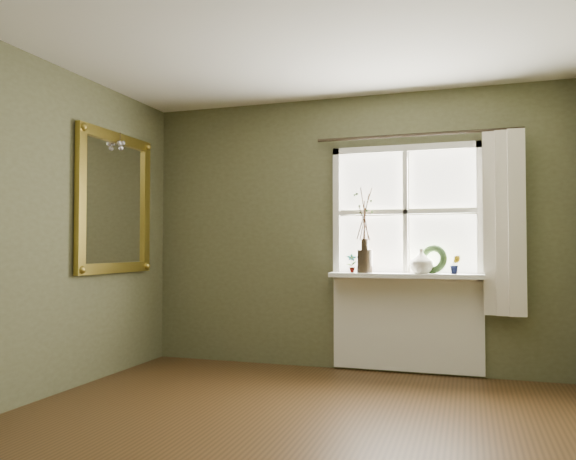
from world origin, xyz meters
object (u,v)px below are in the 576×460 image
(gilt_mirror, at_px, (115,202))
(wreath, at_px, (433,262))
(cream_vase, at_px, (421,261))
(dark_jug, at_px, (365,261))

(gilt_mirror, bearing_deg, wreath, 16.39)
(cream_vase, height_order, wreath, wreath)
(gilt_mirror, bearing_deg, cream_vase, 16.18)
(cream_vase, height_order, gilt_mirror, gilt_mirror)
(cream_vase, bearing_deg, wreath, 21.82)
(cream_vase, distance_m, wreath, 0.11)
(cream_vase, bearing_deg, gilt_mirror, -163.82)
(dark_jug, height_order, cream_vase, cream_vase)
(dark_jug, distance_m, cream_vase, 0.51)
(dark_jug, height_order, gilt_mirror, gilt_mirror)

